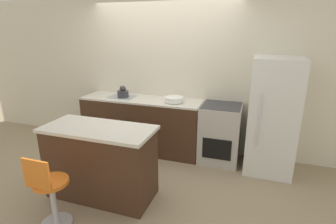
{
  "coord_description": "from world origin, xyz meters",
  "views": [
    {
      "loc": [
        1.51,
        -3.64,
        2.05
      ],
      "look_at": [
        0.41,
        -0.4,
        0.98
      ],
      "focal_mm": 28.0,
      "sensor_mm": 36.0,
      "label": 1
    }
  ],
  "objects_px": {
    "kettle": "(123,93)",
    "stool_chair": "(50,193)",
    "oven_range": "(220,133)",
    "mixing_bowl": "(174,99)",
    "refrigerator": "(272,116)"
  },
  "relations": [
    {
      "from": "oven_range",
      "to": "stool_chair",
      "type": "distance_m",
      "value": 2.58
    },
    {
      "from": "oven_range",
      "to": "refrigerator",
      "type": "bearing_deg",
      "value": -3.73
    },
    {
      "from": "oven_range",
      "to": "kettle",
      "type": "relative_size",
      "value": 4.59
    },
    {
      "from": "mixing_bowl",
      "to": "stool_chair",
      "type": "bearing_deg",
      "value": -109.03
    },
    {
      "from": "refrigerator",
      "to": "mixing_bowl",
      "type": "height_order",
      "value": "refrigerator"
    },
    {
      "from": "kettle",
      "to": "stool_chair",
      "type": "bearing_deg",
      "value": -84.16
    },
    {
      "from": "oven_range",
      "to": "refrigerator",
      "type": "relative_size",
      "value": 0.55
    },
    {
      "from": "kettle",
      "to": "mixing_bowl",
      "type": "height_order",
      "value": "kettle"
    },
    {
      "from": "oven_range",
      "to": "stool_chair",
      "type": "height_order",
      "value": "oven_range"
    },
    {
      "from": "refrigerator",
      "to": "stool_chair",
      "type": "xyz_separation_m",
      "value": [
        -2.21,
        -2.07,
        -0.44
      ]
    },
    {
      "from": "oven_range",
      "to": "kettle",
      "type": "bearing_deg",
      "value": -178.48
    },
    {
      "from": "kettle",
      "to": "oven_range",
      "type": "bearing_deg",
      "value": 1.52
    },
    {
      "from": "stool_chair",
      "to": "oven_range",
      "type": "bearing_deg",
      "value": 55.15
    },
    {
      "from": "refrigerator",
      "to": "mixing_bowl",
      "type": "relative_size",
      "value": 5.69
    },
    {
      "from": "stool_chair",
      "to": "kettle",
      "type": "bearing_deg",
      "value": 95.84
    }
  ]
}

